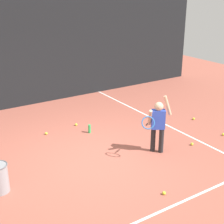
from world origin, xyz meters
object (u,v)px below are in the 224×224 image
(tennis_player, at_px, (158,123))
(tennis_ball_2, at_px, (76,125))
(tennis_ball_0, at_px, (164,193))
(tennis_ball_5, at_px, (223,134))
(tennis_ball_4, at_px, (194,119))
(water_bottle, at_px, (89,129))
(tennis_ball_3, at_px, (192,144))
(tennis_ball_1, at_px, (46,133))

(tennis_player, height_order, tennis_ball_2, tennis_player)
(tennis_player, height_order, tennis_ball_0, tennis_player)
(tennis_ball_2, bearing_deg, tennis_ball_5, -42.27)
(tennis_ball_0, distance_m, tennis_ball_4, 3.89)
(water_bottle, xyz_separation_m, tennis_ball_0, (-0.20, -3.14, -0.08))
(tennis_player, bearing_deg, tennis_ball_2, 142.59)
(tennis_ball_5, bearing_deg, tennis_player, 173.01)
(water_bottle, bearing_deg, tennis_ball_2, 97.97)
(tennis_ball_0, xyz_separation_m, tennis_ball_3, (1.91, 1.17, 0.00))
(tennis_player, bearing_deg, tennis_ball_4, 55.94)
(water_bottle, height_order, tennis_ball_2, water_bottle)
(tennis_ball_1, bearing_deg, tennis_player, -52.03)
(tennis_ball_3, height_order, tennis_ball_4, same)
(tennis_player, distance_m, water_bottle, 2.02)
(tennis_player, height_order, tennis_ball_5, tennis_player)
(tennis_ball_2, distance_m, tennis_ball_5, 3.88)
(tennis_player, bearing_deg, tennis_ball_3, 20.12)
(tennis_ball_1, distance_m, tennis_ball_5, 4.54)
(tennis_player, xyz_separation_m, tennis_ball_1, (-1.77, 2.26, -0.69))
(tennis_ball_1, height_order, tennis_ball_3, same)
(tennis_ball_4, bearing_deg, tennis_player, -156.73)
(tennis_ball_3, xyz_separation_m, tennis_ball_5, (1.08, -0.04, 0.00))
(tennis_ball_1, xyz_separation_m, tennis_ball_3, (2.70, -2.47, 0.00))
(tennis_ball_4, bearing_deg, tennis_ball_2, 154.60)
(tennis_ball_0, xyz_separation_m, tennis_ball_4, (3.13, 2.31, 0.00))
(tennis_ball_0, relative_size, tennis_ball_5, 1.00)
(tennis_ball_1, xyz_separation_m, tennis_ball_2, (0.91, 0.10, 0.00))
(tennis_ball_0, bearing_deg, tennis_player, 54.94)
(tennis_player, xyz_separation_m, tennis_ball_0, (-0.97, -1.38, -0.69))
(water_bottle, distance_m, tennis_ball_5, 3.44)
(tennis_ball_0, relative_size, tennis_ball_2, 1.00)
(tennis_player, xyz_separation_m, tennis_ball_3, (0.94, -0.21, -0.69))
(tennis_ball_1, bearing_deg, tennis_ball_3, -42.44)
(tennis_player, distance_m, tennis_ball_0, 1.82)
(tennis_ball_4, bearing_deg, tennis_ball_3, -137.12)
(water_bottle, xyz_separation_m, tennis_ball_5, (2.79, -2.01, -0.08))
(water_bottle, bearing_deg, tennis_player, -66.33)
(tennis_ball_3, bearing_deg, water_bottle, 130.93)
(tennis_ball_0, distance_m, tennis_ball_1, 3.73)
(tennis_ball_4, bearing_deg, water_bottle, 164.17)
(tennis_player, relative_size, tennis_ball_3, 20.46)
(tennis_ball_4, bearing_deg, tennis_ball_0, -143.58)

